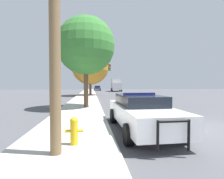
{
  "coord_description": "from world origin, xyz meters",
  "views": [
    {
      "loc": [
        -4.33,
        -6.95,
        1.85
      ],
      "look_at": [
        -1.63,
        16.05,
        1.14
      ],
      "focal_mm": 28.0,
      "sensor_mm": 36.0,
      "label": 1
    }
  ],
  "objects_px": {
    "traffic_light": "(97,73)",
    "tree_sidewalk_near": "(86,46)",
    "car_background_distant": "(97,88)",
    "fire_hydrant": "(74,130)",
    "tree_sidewalk_mid": "(90,66)",
    "box_truck": "(116,85)",
    "police_car": "(141,111)"
  },
  "relations": [
    {
      "from": "police_car",
      "to": "tree_sidewalk_near",
      "type": "xyz_separation_m",
      "value": [
        -2.36,
        6.47,
        3.95
      ]
    },
    {
      "from": "traffic_light",
      "to": "tree_sidewalk_near",
      "type": "height_order",
      "value": "tree_sidewalk_near"
    },
    {
      "from": "fire_hydrant",
      "to": "car_background_distant",
      "type": "distance_m",
      "value": 45.28
    },
    {
      "from": "fire_hydrant",
      "to": "tree_sidewalk_mid",
      "type": "height_order",
      "value": "tree_sidewalk_mid"
    },
    {
      "from": "tree_sidewalk_mid",
      "to": "police_car",
      "type": "bearing_deg",
      "value": -84.24
    },
    {
      "from": "box_truck",
      "to": "tree_sidewalk_near",
      "type": "bearing_deg",
      "value": 81.3
    },
    {
      "from": "traffic_light",
      "to": "tree_sidewalk_near",
      "type": "distance_m",
      "value": 11.91
    },
    {
      "from": "box_truck",
      "to": "tree_sidewalk_mid",
      "type": "distance_m",
      "value": 18.43
    },
    {
      "from": "traffic_light",
      "to": "car_background_distant",
      "type": "height_order",
      "value": "traffic_light"
    },
    {
      "from": "fire_hydrant",
      "to": "car_background_distant",
      "type": "height_order",
      "value": "car_background_distant"
    },
    {
      "from": "traffic_light",
      "to": "tree_sidewalk_mid",
      "type": "relative_size",
      "value": 0.62
    },
    {
      "from": "tree_sidewalk_mid",
      "to": "box_truck",
      "type": "bearing_deg",
      "value": 69.09
    },
    {
      "from": "fire_hydrant",
      "to": "box_truck",
      "type": "relative_size",
      "value": 0.12
    },
    {
      "from": "car_background_distant",
      "to": "tree_sidewalk_near",
      "type": "bearing_deg",
      "value": -92.71
    },
    {
      "from": "tree_sidewalk_mid",
      "to": "traffic_light",
      "type": "bearing_deg",
      "value": -71.28
    },
    {
      "from": "traffic_light",
      "to": "car_background_distant",
      "type": "relative_size",
      "value": 1.05
    },
    {
      "from": "fire_hydrant",
      "to": "box_truck",
      "type": "distance_m",
      "value": 40.42
    },
    {
      "from": "tree_sidewalk_mid",
      "to": "car_background_distant",
      "type": "bearing_deg",
      "value": 85.38
    },
    {
      "from": "traffic_light",
      "to": "box_truck",
      "type": "relative_size",
      "value": 0.7
    },
    {
      "from": "car_background_distant",
      "to": "box_truck",
      "type": "height_order",
      "value": "box_truck"
    },
    {
      "from": "box_truck",
      "to": "fire_hydrant",
      "type": "bearing_deg",
      "value": 83.61
    },
    {
      "from": "tree_sidewalk_near",
      "to": "car_background_distant",
      "type": "bearing_deg",
      "value": 86.85
    },
    {
      "from": "police_car",
      "to": "box_truck",
      "type": "distance_m",
      "value": 38.34
    },
    {
      "from": "fire_hydrant",
      "to": "tree_sidewalk_mid",
      "type": "relative_size",
      "value": 0.1
    },
    {
      "from": "fire_hydrant",
      "to": "traffic_light",
      "type": "xyz_separation_m",
      "value": [
        1.28,
        20.0,
        2.92
      ]
    },
    {
      "from": "car_background_distant",
      "to": "traffic_light",
      "type": "bearing_deg",
      "value": -91.48
    },
    {
      "from": "police_car",
      "to": "tree_sidewalk_near",
      "type": "bearing_deg",
      "value": -71.28
    },
    {
      "from": "fire_hydrant",
      "to": "tree_sidewalk_near",
      "type": "relative_size",
      "value": 0.12
    },
    {
      "from": "police_car",
      "to": "traffic_light",
      "type": "distance_m",
      "value": 18.49
    },
    {
      "from": "traffic_light",
      "to": "tree_sidewalk_near",
      "type": "bearing_deg",
      "value": -95.78
    },
    {
      "from": "car_background_distant",
      "to": "tree_sidewalk_near",
      "type": "distance_m",
      "value": 37.27
    },
    {
      "from": "traffic_light",
      "to": "box_truck",
      "type": "distance_m",
      "value": 20.65
    }
  ]
}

